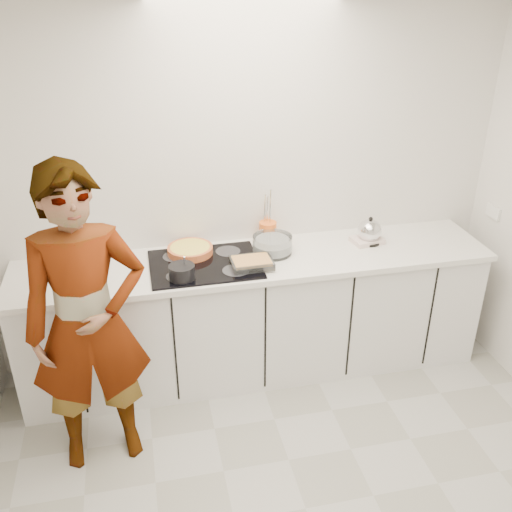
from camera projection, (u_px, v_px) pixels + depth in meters
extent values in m
cube|color=#B1B1AC|center=(306.00, 509.00, 3.15)|extent=(3.60, 3.20, 0.00)
cube|color=silver|center=(246.00, 188.00, 3.94)|extent=(3.60, 0.00, 2.60)
cube|color=white|center=(493.00, 212.00, 4.16)|extent=(0.02, 0.15, 0.09)
cube|color=white|center=(256.00, 318.00, 4.06)|extent=(3.20, 0.58, 0.87)
cube|color=white|center=(256.00, 261.00, 3.85)|extent=(3.24, 0.64, 0.04)
cube|color=black|center=(205.00, 264.00, 3.76)|extent=(0.72, 0.54, 0.01)
cylinder|color=#D06233|center=(190.00, 250.00, 3.87)|extent=(0.40, 0.40, 0.05)
cylinder|color=#F6DB4E|center=(190.00, 248.00, 3.86)|extent=(0.35, 0.35, 0.01)
cylinder|color=black|center=(182.00, 272.00, 3.55)|extent=(0.20, 0.20, 0.09)
cylinder|color=silver|center=(184.00, 264.00, 3.56)|extent=(0.01, 0.06, 0.14)
cube|color=silver|center=(252.00, 263.00, 3.70)|extent=(0.27, 0.20, 0.05)
cube|color=#EFB773|center=(252.00, 261.00, 3.69)|extent=(0.24, 0.17, 0.02)
cylinder|color=silver|center=(272.00, 245.00, 3.89)|extent=(0.34, 0.34, 0.13)
cylinder|color=white|center=(272.00, 247.00, 3.90)|extent=(0.29, 0.29, 0.06)
cube|color=white|center=(367.00, 240.00, 4.06)|extent=(0.24, 0.19, 0.03)
cylinder|color=black|center=(369.00, 241.00, 4.07)|extent=(0.22, 0.22, 0.02)
sphere|color=silver|center=(370.00, 231.00, 4.03)|extent=(0.21, 0.21, 0.17)
sphere|color=black|center=(371.00, 219.00, 3.99)|extent=(0.04, 0.04, 0.03)
cylinder|color=orange|center=(268.00, 232.00, 4.04)|extent=(0.15, 0.15, 0.15)
imported|color=white|center=(88.00, 324.00, 3.12)|extent=(0.72, 0.52, 1.85)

